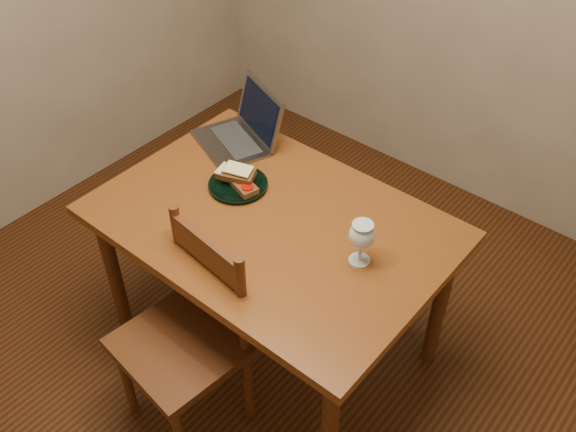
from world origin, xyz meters
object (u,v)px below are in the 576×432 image
Objects in this scene: laptop at (244,128)px; chair at (184,333)px; table at (272,236)px; milk_glass at (361,243)px; plate at (238,185)px.

chair is at bearing -41.13° from laptop.
table is 0.55m from laptop.
plate is at bearing 177.52° from milk_glass.
laptop is at bearing 128.39° from plate.
milk_glass is 0.85m from laptop.
chair is 0.61m from plate.
plate is at bearing -30.32° from laptop.
plate is at bearing 117.75° from chair.
milk_glass is at bearing -2.48° from plate.
milk_glass is (0.60, -0.03, 0.08)m from plate.
laptop is at bearing 160.92° from milk_glass.
laptop is at bearing 143.92° from table.
milk_glass is (0.40, 0.49, 0.33)m from chair.
milk_glass is (0.38, 0.03, 0.17)m from table.
table is 3.14× the size of laptop.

